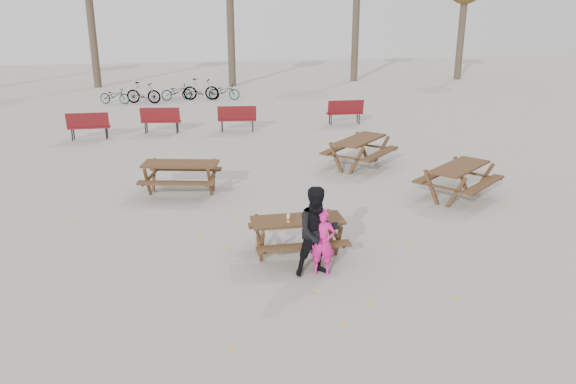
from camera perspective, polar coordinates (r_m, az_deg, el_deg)
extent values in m
plane|color=gray|center=(11.30, 0.95, -6.41)|extent=(80.00, 80.00, 0.00)
cube|color=#3A2015|center=(11.00, 0.97, -2.87)|extent=(1.80, 0.70, 0.05)
cube|color=#3A2015|center=(10.58, 1.62, -5.55)|extent=(1.80, 0.25, 0.05)
cube|color=#3A2015|center=(11.66, 0.37, -3.18)|extent=(1.80, 0.25, 0.05)
cylinder|color=#3A2015|center=(10.76, -2.65, -5.62)|extent=(0.08, 0.08, 0.73)
cylinder|color=#3A2015|center=(11.31, -3.08, -4.39)|extent=(0.08, 0.08, 0.73)
cylinder|color=#3A2015|center=(11.05, 5.10, -5.01)|extent=(0.08, 0.08, 0.73)
cylinder|color=#3A2015|center=(11.58, 4.30, -3.85)|extent=(0.08, 0.08, 0.73)
cube|color=silver|center=(10.91, 1.92, -2.84)|extent=(0.18, 0.11, 0.03)
ellipsoid|color=tan|center=(10.89, 1.92, -2.63)|extent=(0.14, 0.06, 0.05)
cylinder|color=silver|center=(10.81, 0.03, -2.69)|extent=(0.06, 0.06, 0.15)
cylinder|color=#EA590C|center=(10.82, 0.03, -2.78)|extent=(0.07, 0.07, 0.05)
cylinder|color=white|center=(10.78, 0.03, -2.27)|extent=(0.03, 0.03, 0.02)
imported|color=#E21C85|center=(10.32, 3.54, -5.13)|extent=(0.53, 0.43, 1.26)
imported|color=black|center=(10.20, 3.05, -4.06)|extent=(0.88, 0.71, 1.70)
imported|color=black|center=(29.73, -17.20, 9.33)|extent=(1.63, 1.01, 0.81)
imported|color=black|center=(29.45, -14.48, 9.74)|extent=(1.84, 1.03, 1.06)
imported|color=black|center=(30.19, -11.23, 9.96)|extent=(1.67, 0.82, 0.84)
imported|color=black|center=(29.92, -8.85, 10.27)|extent=(1.90, 0.81, 1.11)
imported|color=black|center=(29.90, -6.51, 10.12)|extent=(1.71, 0.94, 0.85)
cylinder|color=#382B21|center=(35.90, -19.25, 15.02)|extent=(0.44, 0.44, 6.30)
cylinder|color=#382B21|center=(34.71, -5.81, 15.54)|extent=(0.44, 0.44, 5.95)
cylinder|color=#382B21|center=(37.24, 6.88, 16.24)|extent=(0.44, 0.44, 6.65)
cylinder|color=#382B21|center=(39.48, 17.14, 14.69)|extent=(0.44, 0.44, 5.25)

